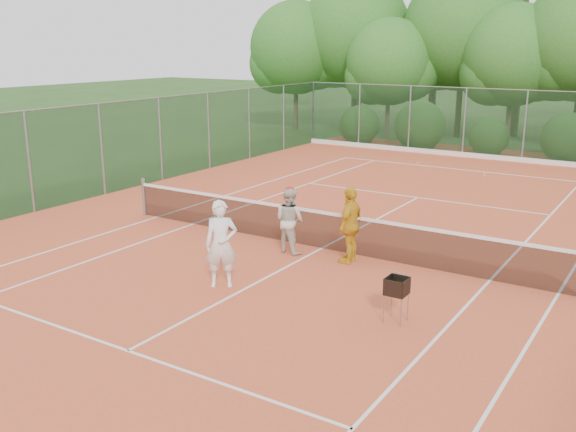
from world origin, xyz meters
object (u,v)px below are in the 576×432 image
Objects in this scene: player_yellow at (350,225)px; ball_hopper at (397,287)px; player_white at (221,244)px; player_center_grp at (290,220)px.

player_yellow is 3.32m from ball_hopper.
player_white is 2.65m from player_center_grp.
player_white is 3.16m from player_yellow.
player_white is at bearing -31.65° from player_yellow.
player_center_grp is at bearing 148.74° from ball_hopper.
player_yellow is at bearing 23.97° from player_white.
player_yellow reaches higher than player_center_grp.
player_yellow is (1.56, 0.12, 0.09)m from player_center_grp.
player_white is 1.02× the size of player_yellow.
player_white reaches higher than player_center_grp.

